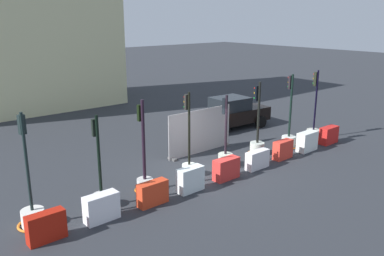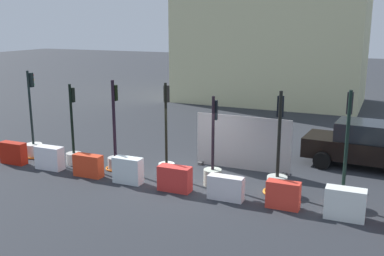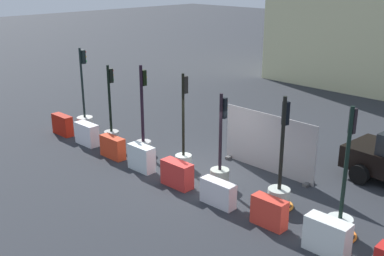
# 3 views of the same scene
# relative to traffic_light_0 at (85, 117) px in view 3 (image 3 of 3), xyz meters

# --- Properties ---
(ground_plane) EXTENTS (120.00, 120.00, 0.00)m
(ground_plane) POSITION_rel_traffic_light_0_xyz_m (7.11, 0.06, -0.51)
(ground_plane) COLOR #2A2D32
(traffic_light_0) EXTENTS (0.97, 0.97, 3.55)m
(traffic_light_0) POSITION_rel_traffic_light_0_xyz_m (0.00, 0.00, 0.00)
(traffic_light_0) COLOR silver
(traffic_light_0) RESTS_ON ground_plane
(traffic_light_1) EXTENTS (0.59, 0.59, 3.15)m
(traffic_light_1) POSITION_rel_traffic_light_0_xyz_m (2.20, -0.18, 0.16)
(traffic_light_1) COLOR #B7B5AF
(traffic_light_1) RESTS_ON ground_plane
(traffic_light_2) EXTENTS (0.78, 0.78, 3.38)m
(traffic_light_2) POSITION_rel_traffic_light_0_xyz_m (4.02, -0.02, 0.16)
(traffic_light_2) COLOR beige
(traffic_light_2) RESTS_ON ground_plane
(traffic_light_3) EXTENTS (0.58, 0.58, 3.39)m
(traffic_light_3) POSITION_rel_traffic_light_0_xyz_m (6.16, 0.03, 0.16)
(traffic_light_3) COLOR silver
(traffic_light_3) RESTS_ON ground_plane
(traffic_light_4) EXTENTS (0.61, 0.61, 3.07)m
(traffic_light_4) POSITION_rel_traffic_light_0_xyz_m (8.01, -0.14, 0.09)
(traffic_light_4) COLOR #AEB5A4
(traffic_light_4) RESTS_ON ground_plane
(traffic_light_5) EXTENTS (0.90, 0.90, 3.36)m
(traffic_light_5) POSITION_rel_traffic_light_0_xyz_m (10.19, 0.01, 0.03)
(traffic_light_5) COLOR beige
(traffic_light_5) RESTS_ON ground_plane
(traffic_light_6) EXTENTS (0.95, 0.95, 3.54)m
(traffic_light_6) POSITION_rel_traffic_light_0_xyz_m (12.24, -0.21, 0.00)
(traffic_light_6) COLOR silver
(traffic_light_6) RESTS_ON ground_plane
(construction_barrier_0) EXTENTS (1.08, 0.39, 0.86)m
(construction_barrier_0) POSITION_rel_traffic_light_0_xyz_m (-0.00, -1.11, -0.09)
(construction_barrier_0) COLOR #AD1B0D
(construction_barrier_0) RESTS_ON ground_plane
(construction_barrier_1) EXTENTS (1.09, 0.46, 0.87)m
(construction_barrier_1) POSITION_rel_traffic_light_0_xyz_m (1.75, -1.05, -0.08)
(construction_barrier_1) COLOR white
(construction_barrier_1) RESTS_ON ground_plane
(construction_barrier_2) EXTENTS (1.09, 0.40, 0.81)m
(construction_barrier_2) POSITION_rel_traffic_light_0_xyz_m (3.60, -1.15, -0.11)
(construction_barrier_2) COLOR red
(construction_barrier_2) RESTS_ON ground_plane
(construction_barrier_3) EXTENTS (1.03, 0.44, 0.91)m
(construction_barrier_3) POSITION_rel_traffic_light_0_xyz_m (5.26, -1.14, -0.06)
(construction_barrier_3) COLOR silver
(construction_barrier_3) RESTS_ON ground_plane
(construction_barrier_4) EXTENTS (1.10, 0.47, 0.84)m
(construction_barrier_4) POSITION_rel_traffic_light_0_xyz_m (7.07, -1.15, -0.09)
(construction_barrier_4) COLOR red
(construction_barrier_4) RESTS_ON ground_plane
(construction_barrier_5) EXTENTS (1.14, 0.39, 0.77)m
(construction_barrier_5) POSITION_rel_traffic_light_0_xyz_m (8.85, -1.18, -0.13)
(construction_barrier_5) COLOR silver
(construction_barrier_5) RESTS_ON ground_plane
(construction_barrier_6) EXTENTS (1.00, 0.41, 0.83)m
(construction_barrier_6) POSITION_rel_traffic_light_0_xyz_m (10.64, -1.11, -0.10)
(construction_barrier_6) COLOR red
(construction_barrier_6) RESTS_ON ground_plane
(construction_barrier_7) EXTENTS (1.11, 0.49, 0.91)m
(construction_barrier_7) POSITION_rel_traffic_light_0_xyz_m (12.40, -1.15, -0.06)
(construction_barrier_7) COLOR white
(construction_barrier_7) RESTS_ON ground_plane
(site_fence_panel) EXTENTS (3.66, 0.50, 2.04)m
(site_fence_panel) POSITION_rel_traffic_light_0_xyz_m (8.40, 1.90, 0.46)
(site_fence_panel) COLOR #A19C9C
(site_fence_panel) RESTS_ON ground_plane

